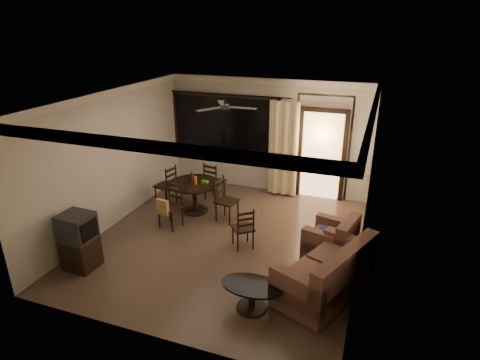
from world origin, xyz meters
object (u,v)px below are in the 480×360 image
at_px(dining_chair_north, 215,188).
at_px(armchair, 333,241).
at_px(dining_chair_south, 170,214).
at_px(tv_cabinet, 79,241).
at_px(side_chair, 243,235).
at_px(dining_chair_east, 227,208).
at_px(sofa, 328,275).
at_px(dining_chair_west, 166,192).
at_px(coffee_table, 252,293).
at_px(dining_table, 195,189).

relative_size(dining_chair_north, armchair, 0.97).
relative_size(dining_chair_south, tv_cabinet, 0.93).
bearing_deg(dining_chair_south, armchair, 10.10).
height_order(tv_cabinet, side_chair, tv_cabinet).
distance_m(dining_chair_east, armchair, 2.46).
xyz_separation_m(dining_chair_north, sofa, (3.10, -2.77, 0.08)).
distance_m(dining_chair_west, armchair, 4.13).
relative_size(tv_cabinet, sofa, 0.54).
bearing_deg(sofa, dining_chair_north, 160.97).
bearing_deg(dining_chair_west, dining_chair_south, 44.30).
height_order(dining_chair_west, armchair, dining_chair_west).
bearing_deg(tv_cabinet, sofa, 11.43).
distance_m(dining_chair_north, tv_cabinet, 3.61).
relative_size(coffee_table, side_chair, 1.13).
relative_size(sofa, armchair, 1.95).
xyz_separation_m(sofa, armchair, (-0.07, 1.12, -0.02)).
xyz_separation_m(dining_table, sofa, (3.25, -2.00, -0.19)).
bearing_deg(tv_cabinet, side_chair, 35.30).
bearing_deg(sofa, dining_chair_south, -175.99).
xyz_separation_m(dining_chair_east, coffee_table, (1.41, -2.54, -0.00)).
bearing_deg(dining_chair_north, dining_chair_west, 43.24).
distance_m(dining_chair_south, coffee_table, 3.03).
relative_size(tv_cabinet, armchair, 1.05).
height_order(dining_chair_east, sofa, dining_chair_east).
bearing_deg(sofa, side_chair, 174.81).
bearing_deg(dining_chair_south, dining_chair_north, 90.00).
bearing_deg(armchair, dining_chair_west, 179.24).
xyz_separation_m(dining_chair_east, armchair, (2.35, -0.73, 0.05)).
bearing_deg(sofa, dining_table, 171.12).
distance_m(tv_cabinet, coffee_table, 3.15).
relative_size(dining_chair_east, dining_chair_south, 1.00).
relative_size(dining_chair_west, coffee_table, 1.00).
xyz_separation_m(armchair, side_chair, (-1.65, -0.20, -0.09)).
bearing_deg(dining_chair_east, tv_cabinet, 156.22).
height_order(dining_table, sofa, sofa).
height_order(dining_chair_west, dining_chair_south, same).
xyz_separation_m(dining_chair_west, side_chair, (2.35, -1.24, -0.03)).
distance_m(armchair, side_chair, 1.66).
distance_m(dining_table, tv_cabinet, 2.82).
height_order(dining_chair_north, tv_cabinet, tv_cabinet).
distance_m(dining_chair_east, tv_cabinet, 3.06).
height_order(dining_chair_north, side_chair, dining_chair_north).
distance_m(dining_table, dining_chair_south, 0.89).
distance_m(dining_chair_south, armchair, 3.34).
xyz_separation_m(sofa, coffee_table, (-1.01, -0.70, -0.08)).
relative_size(dining_chair_south, coffee_table, 1.00).
distance_m(coffee_table, side_chair, 1.76).
bearing_deg(tv_cabinet, dining_chair_east, 57.72).
distance_m(dining_chair_north, coffee_table, 4.05).
bearing_deg(dining_table, dining_chair_south, -100.94).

